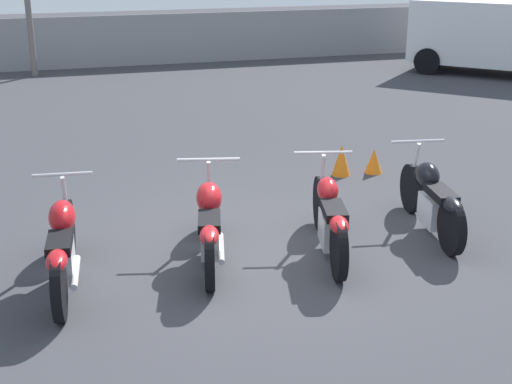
% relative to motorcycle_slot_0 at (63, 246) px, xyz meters
% --- Properties ---
extents(ground_plane, '(60.00, 60.00, 0.00)m').
position_rel_motorcycle_slot_0_xyz_m(ground_plane, '(2.23, 0.22, -0.45)').
color(ground_plane, '#38383D').
extents(fence_back, '(40.00, 0.04, 1.42)m').
position_rel_motorcycle_slot_0_xyz_m(fence_back, '(2.23, 13.60, 0.26)').
color(fence_back, gray).
rests_on(fence_back, ground_plane).
extents(motorcycle_slot_0, '(0.65, 2.16, 1.03)m').
position_rel_motorcycle_slot_0_xyz_m(motorcycle_slot_0, '(0.00, 0.00, 0.00)').
color(motorcycle_slot_0, black).
rests_on(motorcycle_slot_0, ground_plane).
extents(motorcycle_slot_1, '(0.82, 2.08, 1.01)m').
position_rel_motorcycle_slot_0_xyz_m(motorcycle_slot_1, '(1.60, 0.17, -0.01)').
color(motorcycle_slot_1, black).
rests_on(motorcycle_slot_1, ground_plane).
extents(motorcycle_slot_2, '(0.80, 2.06, 1.04)m').
position_rel_motorcycle_slot_0_xyz_m(motorcycle_slot_2, '(2.96, -0.04, -0.02)').
color(motorcycle_slot_2, black).
rests_on(motorcycle_slot_2, ground_plane).
extents(motorcycle_slot_3, '(0.70, 2.01, 1.02)m').
position_rel_motorcycle_slot_0_xyz_m(motorcycle_slot_3, '(4.40, 0.17, -0.02)').
color(motorcycle_slot_3, black).
rests_on(motorcycle_slot_3, ground_plane).
extents(parked_van, '(4.79, 4.86, 1.92)m').
position_rel_motorcycle_slot_0_xyz_m(parked_van, '(11.85, 9.29, 0.63)').
color(parked_van, white).
rests_on(parked_van, ground_plane).
extents(traffic_cone_near, '(0.28, 0.28, 0.49)m').
position_rel_motorcycle_slot_0_xyz_m(traffic_cone_near, '(4.24, 2.59, -0.20)').
color(traffic_cone_near, orange).
rests_on(traffic_cone_near, ground_plane).
extents(traffic_cone_far, '(0.27, 0.27, 0.39)m').
position_rel_motorcycle_slot_0_xyz_m(traffic_cone_far, '(4.78, 2.55, -0.25)').
color(traffic_cone_far, orange).
rests_on(traffic_cone_far, ground_plane).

